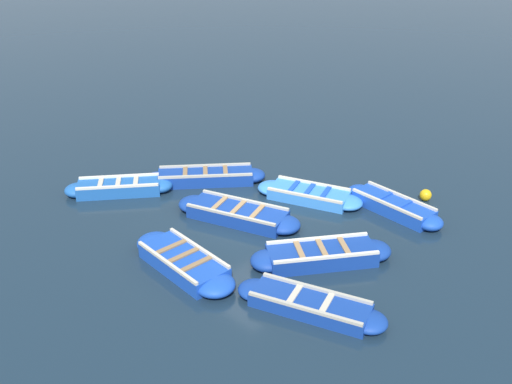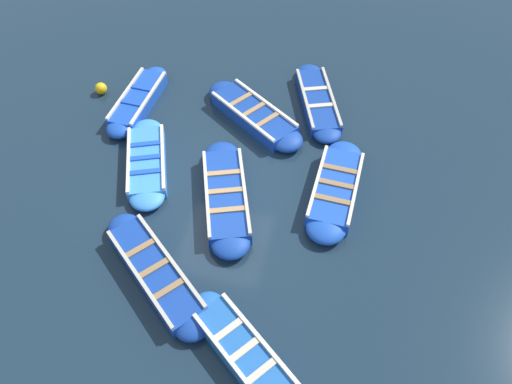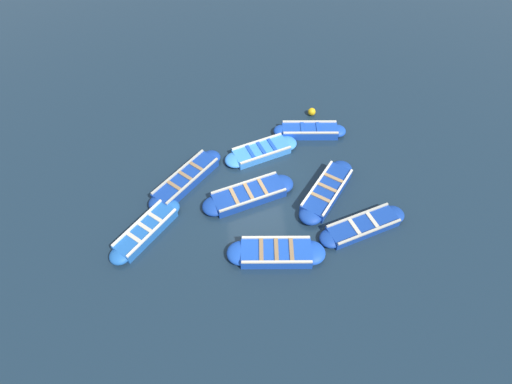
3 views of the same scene
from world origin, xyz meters
name	(u,v)px [view 3 (image 3 of 3)]	position (x,y,z in m)	size (l,w,h in m)	color
ground_plane	(257,192)	(0.00, 0.00, 0.00)	(120.00, 120.00, 0.00)	#162838
boat_drifting	(310,131)	(-3.18, 2.55, 0.19)	(0.95, 3.23, 0.45)	#1947B7
boat_tucked	(249,195)	(0.25, -0.32, 0.19)	(2.10, 3.81, 0.44)	navy
boat_bow_out	(261,151)	(-2.08, 0.33, 0.17)	(1.99, 3.36, 0.39)	#3884E0
boat_stern_in	(363,226)	(1.94, 3.73, 0.16)	(1.91, 3.54, 0.38)	navy
boat_mid_row	(146,230)	(1.65, -4.08, 0.19)	(3.00, 2.60, 0.44)	#1E59AD
boat_centre	(186,179)	(-0.70, -2.76, 0.19)	(3.38, 3.06, 0.44)	navy
boat_outer_left	(276,253)	(2.87, 0.48, 0.20)	(1.18, 3.45, 0.46)	#1947B7
boat_inner_gap	(327,191)	(0.26, 2.70, 0.20)	(3.43, 2.81, 0.46)	navy
buoy_orange_near	(312,112)	(-4.48, 2.84, 0.18)	(0.35, 0.35, 0.35)	#EAB214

